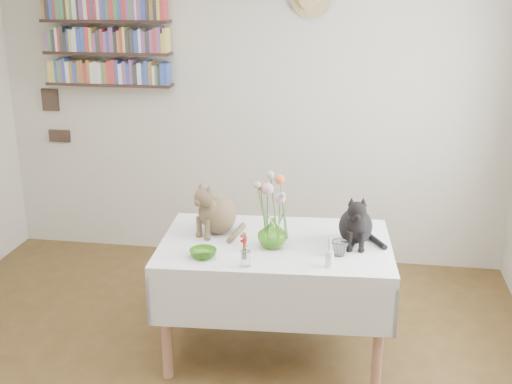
% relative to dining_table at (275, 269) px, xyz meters
% --- Properties ---
extents(room, '(4.08, 4.58, 2.58)m').
position_rel_dining_table_xyz_m(room, '(-0.40, -0.82, 0.71)').
color(room, brown).
rests_on(room, ground).
extents(dining_table, '(1.39, 0.94, 0.72)m').
position_rel_dining_table_xyz_m(dining_table, '(0.00, 0.00, 0.00)').
color(dining_table, white).
rests_on(dining_table, room).
extents(tabby_cat, '(0.34, 0.36, 0.34)m').
position_rel_dining_table_xyz_m(tabby_cat, '(-0.36, 0.11, 0.35)').
color(tabby_cat, olive).
rests_on(tabby_cat, dining_table).
extents(black_cat, '(0.22, 0.28, 0.32)m').
position_rel_dining_table_xyz_m(black_cat, '(0.46, 0.06, 0.34)').
color(black_cat, black).
rests_on(black_cat, dining_table).
extents(flower_vase, '(0.18, 0.18, 0.18)m').
position_rel_dining_table_xyz_m(flower_vase, '(-0.01, -0.08, 0.26)').
color(flower_vase, '#82D143').
rests_on(flower_vase, dining_table).
extents(green_bowl, '(0.18, 0.18, 0.05)m').
position_rel_dining_table_xyz_m(green_bowl, '(-0.37, -0.28, 0.20)').
color(green_bowl, '#82D143').
rests_on(green_bowl, dining_table).
extents(drinking_glass, '(0.12, 0.12, 0.09)m').
position_rel_dining_table_xyz_m(drinking_glass, '(0.38, -0.14, 0.22)').
color(drinking_glass, white).
rests_on(drinking_glass, dining_table).
extents(candlestick, '(0.05, 0.05, 0.17)m').
position_rel_dining_table_xyz_m(candlestick, '(0.33, -0.30, 0.23)').
color(candlestick, white).
rests_on(candlestick, dining_table).
extents(berry_jar, '(0.05, 0.05, 0.22)m').
position_rel_dining_table_xyz_m(berry_jar, '(-0.11, -0.36, 0.27)').
color(berry_jar, white).
rests_on(berry_jar, dining_table).
extents(porcelain_figurine, '(0.05, 0.05, 0.09)m').
position_rel_dining_table_xyz_m(porcelain_figurine, '(0.47, -0.01, 0.21)').
color(porcelain_figurine, white).
rests_on(porcelain_figurine, dining_table).
extents(flower_bouquet, '(0.17, 0.13, 0.39)m').
position_rel_dining_table_xyz_m(flower_bouquet, '(-0.01, -0.07, 0.52)').
color(flower_bouquet, '#4C7233').
rests_on(flower_bouquet, flower_vase).
extents(bookshelf_unit, '(1.00, 0.16, 0.91)m').
position_rel_dining_table_xyz_m(bookshelf_unit, '(-1.50, 1.34, 1.30)').
color(bookshelf_unit, '#301E17').
rests_on(bookshelf_unit, room).
extents(wall_art_plaques, '(0.21, 0.02, 0.44)m').
position_rel_dining_table_xyz_m(wall_art_plaques, '(-2.02, 1.41, 0.59)').
color(wall_art_plaques, '#38281E').
rests_on(wall_art_plaques, room).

